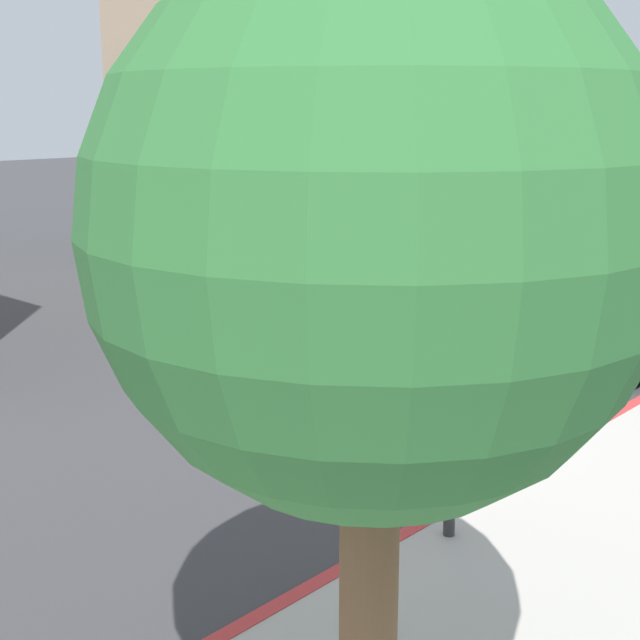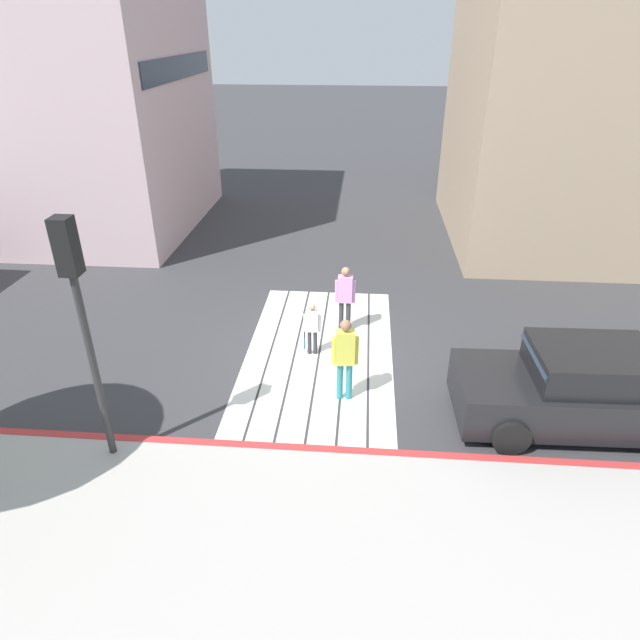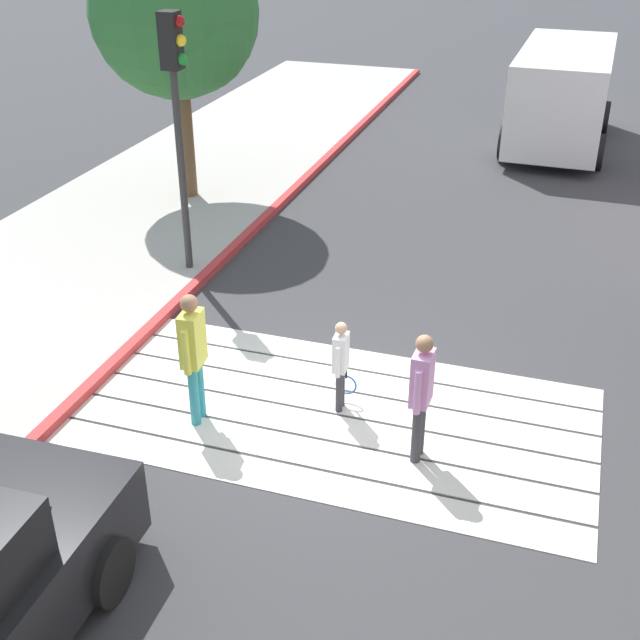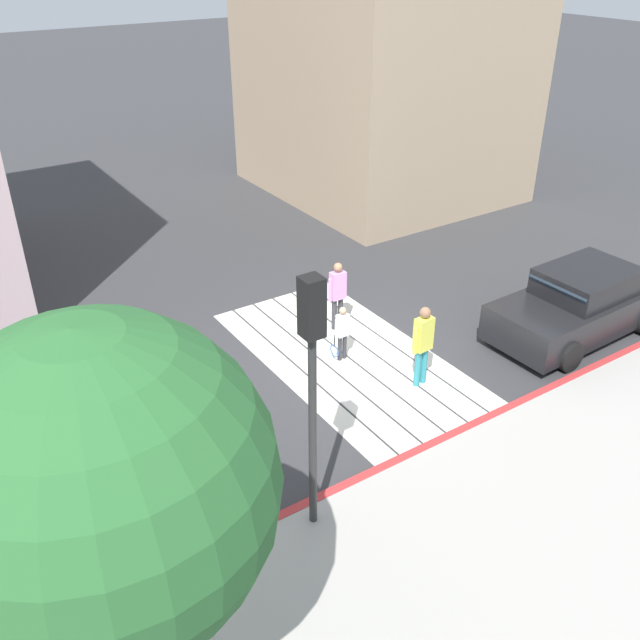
{
  "view_description": "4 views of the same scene",
  "coord_description": "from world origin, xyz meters",
  "px_view_note": "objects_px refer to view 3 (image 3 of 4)",
  "views": [
    {
      "loc": [
        -8.24,
        10.2,
        4.37
      ],
      "look_at": [
        0.53,
        0.67,
        1.24
      ],
      "focal_mm": 49.94,
      "sensor_mm": 36.0,
      "label": 1
    },
    {
      "loc": [
        -10.53,
        -0.88,
        6.56
      ],
      "look_at": [
        -0.64,
        -0.07,
        1.21
      ],
      "focal_mm": 31.1,
      "sensor_mm": 36.0,
      "label": 2
    },
    {
      "loc": [
        2.44,
        -8.14,
        6.03
      ],
      "look_at": [
        -0.52,
        0.94,
        0.79
      ],
      "focal_mm": 46.06,
      "sensor_mm": 36.0,
      "label": 3
    },
    {
      "loc": [
        -10.03,
        7.35,
        7.98
      ],
      "look_at": [
        -0.23,
        0.87,
        1.29
      ],
      "focal_mm": 38.65,
      "sensor_mm": 36.0,
      "label": 4
    }
  ],
  "objects_px": {
    "van_down_street": "(562,94)",
    "street_tree": "(179,18)",
    "pedestrian_adult_lead": "(193,350)",
    "pedestrian_adult_trailing": "(421,389)",
    "pedestrian_child_with_racket": "(341,361)",
    "traffic_light_corner": "(176,94)"
  },
  "relations": [
    {
      "from": "van_down_street",
      "to": "street_tree",
      "type": "distance_m",
      "value": 9.71
    },
    {
      "from": "pedestrian_adult_lead",
      "to": "pedestrian_adult_trailing",
      "type": "distance_m",
      "value": 2.75
    },
    {
      "from": "van_down_street",
      "to": "pedestrian_adult_trailing",
      "type": "xyz_separation_m",
      "value": [
        -0.66,
        -13.34,
        -0.32
      ]
    },
    {
      "from": "street_tree",
      "to": "pedestrian_adult_lead",
      "type": "relative_size",
      "value": 3.04
    },
    {
      "from": "street_tree",
      "to": "pedestrian_child_with_racket",
      "type": "distance_m",
      "value": 8.55
    },
    {
      "from": "traffic_light_corner",
      "to": "street_tree",
      "type": "height_order",
      "value": "street_tree"
    },
    {
      "from": "street_tree",
      "to": "pedestrian_adult_lead",
      "type": "bearing_deg",
      "value": -63.67
    },
    {
      "from": "traffic_light_corner",
      "to": "pedestrian_adult_trailing",
      "type": "distance_m",
      "value": 6.37
    },
    {
      "from": "pedestrian_adult_lead",
      "to": "pedestrian_adult_trailing",
      "type": "height_order",
      "value": "pedestrian_adult_lead"
    },
    {
      "from": "pedestrian_adult_lead",
      "to": "pedestrian_adult_trailing",
      "type": "bearing_deg",
      "value": 2.32
    },
    {
      "from": "street_tree",
      "to": "traffic_light_corner",
      "type": "bearing_deg",
      "value": -64.71
    },
    {
      "from": "street_tree",
      "to": "pedestrian_adult_lead",
      "type": "xyz_separation_m",
      "value": [
        3.47,
        -7.01,
        -2.61
      ]
    },
    {
      "from": "traffic_light_corner",
      "to": "pedestrian_child_with_racket",
      "type": "xyz_separation_m",
      "value": [
        3.59,
        -3.06,
        -2.33
      ]
    },
    {
      "from": "pedestrian_adult_lead",
      "to": "traffic_light_corner",
      "type": "bearing_deg",
      "value": 117.18
    },
    {
      "from": "pedestrian_adult_trailing",
      "to": "pedestrian_adult_lead",
      "type": "bearing_deg",
      "value": -177.68
    },
    {
      "from": "pedestrian_adult_trailing",
      "to": "pedestrian_child_with_racket",
      "type": "distance_m",
      "value": 1.35
    },
    {
      "from": "van_down_street",
      "to": "pedestrian_child_with_racket",
      "type": "height_order",
      "value": "van_down_street"
    },
    {
      "from": "van_down_street",
      "to": "street_tree",
      "type": "relative_size",
      "value": 0.98
    },
    {
      "from": "pedestrian_adult_lead",
      "to": "pedestrian_child_with_racket",
      "type": "xyz_separation_m",
      "value": [
        1.61,
        0.79,
        -0.32
      ]
    },
    {
      "from": "pedestrian_adult_lead",
      "to": "street_tree",
      "type": "bearing_deg",
      "value": 116.33
    },
    {
      "from": "van_down_street",
      "to": "traffic_light_corner",
      "type": "relative_size",
      "value": 1.24
    },
    {
      "from": "van_down_street",
      "to": "pedestrian_child_with_racket",
      "type": "xyz_separation_m",
      "value": [
        -1.79,
        -12.66,
        -0.57
      ]
    }
  ]
}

